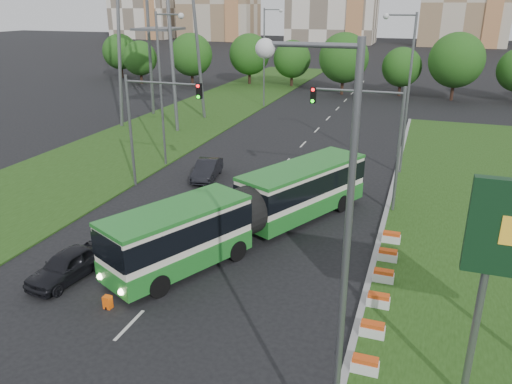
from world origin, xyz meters
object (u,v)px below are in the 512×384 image
at_px(articulated_bus, 247,207).
at_px(car_left_far, 207,170).
at_px(traffic_mast_median, 374,129).
at_px(pedestrian, 132,283).
at_px(shopping_trolley, 108,302).
at_px(traffic_mast_left, 149,115).
at_px(car_left_near, 67,265).

bearing_deg(articulated_bus, car_left_far, 152.78).
distance_m(traffic_mast_median, pedestrian, 17.29).
xyz_separation_m(traffic_mast_median, articulated_bus, (-5.98, -6.43, -3.54)).
bearing_deg(shopping_trolley, pedestrian, 58.96).
bearing_deg(shopping_trolley, articulated_bus, 71.26).
relative_size(car_left_far, shopping_trolley, 7.39).
height_order(pedestrian, shopping_trolley, pedestrian).
distance_m(articulated_bus, shopping_trolley, 9.53).
bearing_deg(car_left_far, traffic_mast_left, -142.94).
xyz_separation_m(car_left_far, shopping_trolley, (2.99, -17.26, -0.43)).
xyz_separation_m(car_left_far, pedestrian, (3.64, -16.27, 0.09)).
bearing_deg(articulated_bus, traffic_mast_left, 175.28).
bearing_deg(car_left_near, traffic_mast_left, 109.42).
height_order(car_left_near, shopping_trolley, car_left_near).
xyz_separation_m(traffic_mast_left, articulated_bus, (9.18, -5.43, -3.54)).
bearing_deg(traffic_mast_left, traffic_mast_median, 3.77).
bearing_deg(traffic_mast_median, shopping_trolley, -121.53).
xyz_separation_m(traffic_mast_median, traffic_mast_left, (-15.16, -1.00, 0.00)).
distance_m(traffic_mast_left, car_left_far, 6.21).
bearing_deg(pedestrian, traffic_mast_median, -49.92).
bearing_deg(car_left_far, articulated_bus, -63.12).
distance_m(traffic_mast_left, shopping_trolley, 16.18).
bearing_deg(shopping_trolley, car_left_far, 102.00).
bearing_deg(shopping_trolley, car_left_near, 157.34).
relative_size(traffic_mast_left, car_left_far, 1.81).
xyz_separation_m(traffic_mast_median, car_left_near, (-12.63, -13.70, -4.62)).
xyz_separation_m(articulated_bus, car_left_near, (-6.65, -7.27, -1.07)).
bearing_deg(traffic_mast_left, car_left_far, 47.04).
distance_m(traffic_mast_median, shopping_trolley, 18.57).
distance_m(articulated_bus, car_left_far, 10.64).
bearing_deg(traffic_mast_median, car_left_near, -132.67).
xyz_separation_m(car_left_near, car_left_far, (0.30, 15.74, -0.00)).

